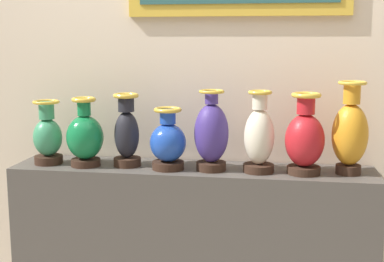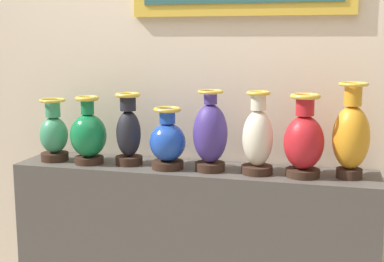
% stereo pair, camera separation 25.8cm
% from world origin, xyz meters
% --- Properties ---
extents(display_shelf, '(1.78, 0.34, 0.87)m').
position_xyz_m(display_shelf, '(0.00, 0.00, 0.44)').
color(display_shelf, '#4C4742').
rests_on(display_shelf, ground_plane).
extents(back_wall, '(4.22, 0.14, 2.63)m').
position_xyz_m(back_wall, '(0.01, 0.23, 1.33)').
color(back_wall, beige).
rests_on(back_wall, ground_plane).
extents(vase_jade, '(0.14, 0.14, 0.32)m').
position_xyz_m(vase_jade, '(-0.73, -0.03, 1.01)').
color(vase_jade, '#382319').
rests_on(vase_jade, display_shelf).
extents(vase_emerald, '(0.18, 0.18, 0.34)m').
position_xyz_m(vase_emerald, '(-0.53, -0.05, 1.02)').
color(vase_emerald, '#382319').
rests_on(vase_emerald, display_shelf).
extents(vase_onyx, '(0.14, 0.14, 0.36)m').
position_xyz_m(vase_onyx, '(-0.32, -0.02, 1.04)').
color(vase_onyx, '#382319').
rests_on(vase_onyx, display_shelf).
extents(vase_sapphire, '(0.18, 0.18, 0.30)m').
position_xyz_m(vase_sapphire, '(-0.11, -0.05, 1.01)').
color(vase_sapphire, '#382319').
rests_on(vase_sapphire, display_shelf).
extents(vase_indigo, '(0.16, 0.16, 0.39)m').
position_xyz_m(vase_indigo, '(0.10, -0.04, 1.05)').
color(vase_indigo, '#382319').
rests_on(vase_indigo, display_shelf).
extents(vase_ivory, '(0.15, 0.15, 0.39)m').
position_xyz_m(vase_ivory, '(0.33, -0.04, 1.04)').
color(vase_ivory, '#382319').
rests_on(vase_ivory, display_shelf).
extents(vase_crimson, '(0.18, 0.18, 0.38)m').
position_xyz_m(vase_crimson, '(0.54, -0.04, 1.04)').
color(vase_crimson, '#382319').
rests_on(vase_crimson, display_shelf).
extents(vase_amber, '(0.17, 0.17, 0.43)m').
position_xyz_m(vase_amber, '(0.74, -0.01, 1.07)').
color(vase_amber, '#382319').
rests_on(vase_amber, display_shelf).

